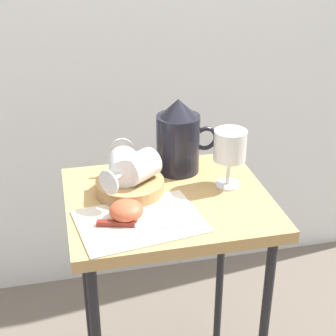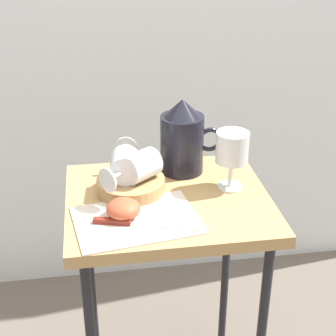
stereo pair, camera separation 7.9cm
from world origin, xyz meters
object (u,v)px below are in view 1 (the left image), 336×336
at_px(table, 168,226).
at_px(basket_tray, 130,187).
at_px(knife, 135,224).
at_px(pitcher, 178,142).
at_px(wine_glass_upright, 230,148).
at_px(wine_glass_tipped_far, 138,167).
at_px(wine_glass_tipped_near, 124,166).
at_px(apple_half_left, 126,210).

height_order(table, basket_tray, basket_tray).
bearing_deg(knife, pitcher, 57.36).
bearing_deg(basket_tray, wine_glass_upright, -3.91).
distance_m(pitcher, wine_glass_tipped_far, 0.16).
relative_size(wine_glass_tipped_near, wine_glass_tipped_far, 0.95).
bearing_deg(pitcher, basket_tray, -147.17).
bearing_deg(apple_half_left, knife, -70.42).
xyz_separation_m(basket_tray, wine_glass_tipped_far, (0.02, -0.01, 0.05)).
relative_size(table, wine_glass_tipped_near, 4.67).
bearing_deg(knife, basket_tray, 84.45).
distance_m(wine_glass_upright, apple_half_left, 0.31).
height_order(table, apple_half_left, apple_half_left).
height_order(wine_glass_tipped_far, knife, wine_glass_tipped_far).
xyz_separation_m(table, wine_glass_tipped_near, (-0.10, 0.05, 0.16)).
distance_m(pitcher, apple_half_left, 0.28).
relative_size(table, apple_half_left, 9.05).
bearing_deg(basket_tray, wine_glass_tipped_far, -17.08).
bearing_deg(table, pitcher, 66.58).
height_order(pitcher, wine_glass_tipped_far, pitcher).
relative_size(basket_tray, wine_glass_tipped_near, 1.12).
xyz_separation_m(table, apple_half_left, (-0.11, -0.08, 0.11)).
xyz_separation_m(table, knife, (-0.10, -0.12, 0.09)).
bearing_deg(basket_tray, wine_glass_tipped_near, 146.37).
relative_size(table, pitcher, 3.51).
bearing_deg(knife, wine_glass_tipped_near, 88.77).
height_order(wine_glass_tipped_far, apple_half_left, wine_glass_tipped_far).
distance_m(pitcher, knife, 0.31).
height_order(pitcher, wine_glass_upright, pitcher).
relative_size(pitcher, apple_half_left, 2.58).
distance_m(table, apple_half_left, 0.18).
distance_m(basket_tray, knife, 0.16).
xyz_separation_m(pitcher, wine_glass_tipped_far, (-0.12, -0.10, -0.01)).
bearing_deg(table, apple_half_left, -145.05).
bearing_deg(apple_half_left, basket_tray, 77.20).
height_order(apple_half_left, knife, apple_half_left).
height_order(table, wine_glass_tipped_far, wine_glass_tipped_far).
relative_size(wine_glass_tipped_near, knife, 0.64).
distance_m(table, wine_glass_tipped_far, 0.17).
relative_size(wine_glass_upright, knife, 0.63).
xyz_separation_m(basket_tray, apple_half_left, (-0.03, -0.12, 0.01)).
relative_size(pitcher, wine_glass_upright, 1.34).
bearing_deg(pitcher, apple_half_left, -128.73).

